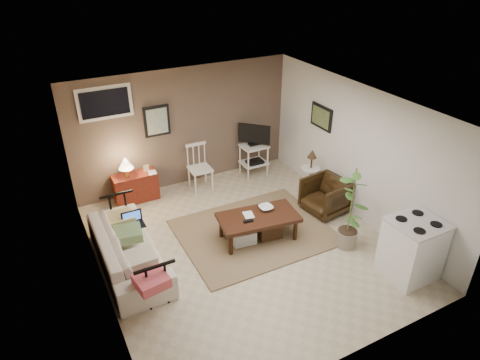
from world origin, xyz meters
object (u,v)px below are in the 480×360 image
sofa (127,243)px  potted_plant (351,206)px  stove (412,248)px  coffee_table (258,225)px  red_console (135,185)px  side_table (311,167)px  spindle_chair (200,169)px  armchair (325,194)px  tv_stand (254,149)px

sofa → potted_plant: (3.30, -1.18, 0.37)m
sofa → stove: bearing=-120.5°
potted_plant → coffee_table: bearing=145.3°
red_console → side_table: (3.11, -1.40, 0.27)m
sofa → potted_plant: potted_plant is taller
spindle_chair → armchair: 2.53m
sofa → stove: stove is taller
spindle_chair → tv_stand: size_ratio=0.82×
red_console → spindle_chair: (1.29, -0.16, 0.11)m
spindle_chair → potted_plant: size_ratio=0.64×
coffee_table → armchair: (1.53, 0.17, 0.09)m
armchair → potted_plant: 1.14m
spindle_chair → side_table: size_ratio=0.96×
coffee_table → side_table: side_table is taller
red_console → sofa: bearing=-108.7°
tv_stand → potted_plant: potted_plant is taller
tv_stand → sofa: bearing=-151.6°
coffee_table → spindle_chair: size_ratio=1.49×
armchair → potted_plant: potted_plant is taller
side_table → stove: side_table is taller
tv_stand → potted_plant: bearing=-87.6°
side_table → armchair: (-0.12, -0.64, -0.24)m
sofa → spindle_chair: (1.92, 1.70, 0.02)m
sofa → armchair: 3.62m
sofa → spindle_chair: bearing=-48.5°
stove → tv_stand: bearing=97.1°
sofa → stove: size_ratio=2.21×
red_console → armchair: (2.99, -2.03, 0.03)m
tv_stand → stove: 3.91m
coffee_table → side_table: bearing=26.1°
spindle_chair → potted_plant: 3.22m
red_console → tv_stand: tv_stand is taller
red_console → armchair: 3.62m
red_console → stove: stove is taller
tv_stand → spindle_chair: bearing=-179.4°
tv_stand → potted_plant: size_ratio=0.78×
coffee_table → side_table: size_ratio=1.42×
potted_plant → tv_stand: bearing=92.4°
spindle_chair → side_table: bearing=-34.4°
armchair → potted_plant: (-0.32, -1.01, 0.42)m
red_console → side_table: 3.42m
coffee_table → potted_plant: (1.21, -0.84, 0.51)m
sofa → spindle_chair: spindle_chair is taller
coffee_table → spindle_chair: (-0.17, 2.05, 0.16)m
coffee_table → red_console: (-1.46, 2.20, 0.05)m
coffee_table → potted_plant: 1.56m
sofa → red_console: 1.96m
sofa → spindle_chair: size_ratio=2.27×
spindle_chair → stove: 4.23m
coffee_table → spindle_chair: bearing=94.6°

